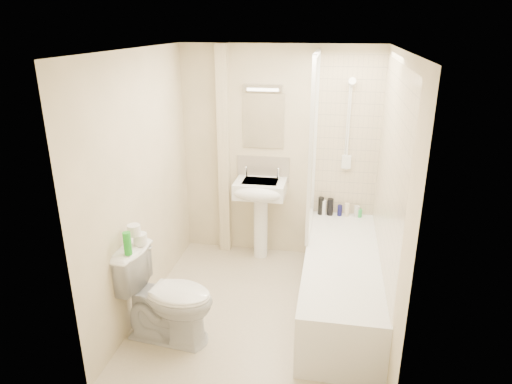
# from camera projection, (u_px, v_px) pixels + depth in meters

# --- Properties ---
(floor) EXTENTS (2.50, 2.50, 0.00)m
(floor) POSITION_uv_depth(u_px,v_px,m) (260.00, 310.00, 4.40)
(floor) COLOR beige
(floor) RESTS_ON ground
(wall_back) EXTENTS (2.20, 0.02, 2.40)m
(wall_back) POSITION_uv_depth(u_px,v_px,m) (279.00, 155.00, 5.13)
(wall_back) COLOR beige
(wall_back) RESTS_ON ground
(wall_left) EXTENTS (0.02, 2.50, 2.40)m
(wall_left) POSITION_uv_depth(u_px,v_px,m) (142.00, 186.00, 4.16)
(wall_left) COLOR beige
(wall_left) RESTS_ON ground
(wall_right) EXTENTS (0.02, 2.50, 2.40)m
(wall_right) POSITION_uv_depth(u_px,v_px,m) (391.00, 201.00, 3.80)
(wall_right) COLOR beige
(wall_right) RESTS_ON ground
(ceiling) EXTENTS (2.20, 2.50, 0.02)m
(ceiling) POSITION_uv_depth(u_px,v_px,m) (261.00, 50.00, 3.56)
(ceiling) COLOR white
(ceiling) RESTS_ON wall_back
(tile_back) EXTENTS (0.70, 0.01, 1.75)m
(tile_back) POSITION_uv_depth(u_px,v_px,m) (348.00, 138.00, 4.92)
(tile_back) COLOR beige
(tile_back) RESTS_ON wall_back
(tile_right) EXTENTS (0.01, 2.10, 1.75)m
(tile_right) POSITION_uv_depth(u_px,v_px,m) (390.00, 168.00, 3.91)
(tile_right) COLOR beige
(tile_right) RESTS_ON wall_right
(pipe_boxing) EXTENTS (0.12, 0.12, 2.40)m
(pipe_boxing) POSITION_uv_depth(u_px,v_px,m) (224.00, 154.00, 5.18)
(pipe_boxing) COLOR beige
(pipe_boxing) RESTS_ON ground
(splashback) EXTENTS (0.60, 0.02, 0.30)m
(splashback) POSITION_uv_depth(u_px,v_px,m) (263.00, 169.00, 5.21)
(splashback) COLOR beige
(splashback) RESTS_ON wall_back
(mirror) EXTENTS (0.46, 0.01, 0.60)m
(mirror) POSITION_uv_depth(u_px,v_px,m) (263.00, 121.00, 5.02)
(mirror) COLOR white
(mirror) RESTS_ON wall_back
(strip_light) EXTENTS (0.42, 0.07, 0.07)m
(strip_light) POSITION_uv_depth(u_px,v_px,m) (263.00, 87.00, 4.87)
(strip_light) COLOR silver
(strip_light) RESTS_ON wall_back
(bathtub) EXTENTS (0.70, 2.10, 0.55)m
(bathtub) POSITION_uv_depth(u_px,v_px,m) (341.00, 280.00, 4.36)
(bathtub) COLOR white
(bathtub) RESTS_ON ground
(shower_screen) EXTENTS (0.04, 0.92, 1.80)m
(shower_screen) POSITION_uv_depth(u_px,v_px,m) (313.00, 145.00, 4.56)
(shower_screen) COLOR white
(shower_screen) RESTS_ON bathtub
(shower_fixture) EXTENTS (0.10, 0.16, 0.99)m
(shower_fixture) POSITION_uv_depth(u_px,v_px,m) (349.00, 128.00, 4.84)
(shower_fixture) COLOR white
(shower_fixture) RESTS_ON wall_back
(pedestal_sink) EXTENTS (0.56, 0.50, 1.08)m
(pedestal_sink) POSITION_uv_depth(u_px,v_px,m) (260.00, 198.00, 5.10)
(pedestal_sink) COLOR white
(pedestal_sink) RESTS_ON ground
(bottle_black_a) EXTENTS (0.06, 0.06, 0.21)m
(bottle_black_a) POSITION_uv_depth(u_px,v_px,m) (321.00, 206.00, 5.16)
(bottle_black_a) COLOR black
(bottle_black_a) RESTS_ON bathtub
(bottle_white_a) EXTENTS (0.06, 0.06, 0.17)m
(bottle_white_a) POSITION_uv_depth(u_px,v_px,m) (324.00, 207.00, 5.16)
(bottle_white_a) COLOR white
(bottle_white_a) RESTS_ON bathtub
(bottle_black_b) EXTENTS (0.07, 0.07, 0.19)m
(bottle_black_b) POSITION_uv_depth(u_px,v_px,m) (330.00, 207.00, 5.14)
(bottle_black_b) COLOR black
(bottle_black_b) RESTS_ON bathtub
(bottle_blue) EXTENTS (0.05, 0.05, 0.12)m
(bottle_blue) POSITION_uv_depth(u_px,v_px,m) (340.00, 210.00, 5.14)
(bottle_blue) COLOR #121251
(bottle_blue) RESTS_ON bathtub
(bottle_cream) EXTENTS (0.05, 0.05, 0.15)m
(bottle_cream) POSITION_uv_depth(u_px,v_px,m) (347.00, 210.00, 5.12)
(bottle_cream) COLOR beige
(bottle_cream) RESTS_ON bathtub
(bottle_white_b) EXTENTS (0.06, 0.06, 0.13)m
(bottle_white_b) POSITION_uv_depth(u_px,v_px,m) (357.00, 211.00, 5.11)
(bottle_white_b) COLOR silver
(bottle_white_b) RESTS_ON bathtub
(bottle_green) EXTENTS (0.06, 0.06, 0.09)m
(bottle_green) POSITION_uv_depth(u_px,v_px,m) (359.00, 213.00, 5.11)
(bottle_green) COLOR green
(bottle_green) RESTS_ON bathtub
(toilet) EXTENTS (0.66, 0.93, 0.84)m
(toilet) POSITION_uv_depth(u_px,v_px,m) (167.00, 296.00, 3.87)
(toilet) COLOR white
(toilet) RESTS_ON ground
(toilet_roll_lower) EXTENTS (0.12, 0.12, 0.09)m
(toilet_roll_lower) POSITION_uv_depth(u_px,v_px,m) (140.00, 239.00, 3.84)
(toilet_roll_lower) COLOR white
(toilet_roll_lower) RESTS_ON toilet
(toilet_roll_upper) EXTENTS (0.11, 0.11, 0.09)m
(toilet_roll_upper) POSITION_uv_depth(u_px,v_px,m) (134.00, 230.00, 3.78)
(toilet_roll_upper) COLOR white
(toilet_roll_upper) RESTS_ON toilet_roll_lower
(green_bottle) EXTENTS (0.06, 0.06, 0.19)m
(green_bottle) POSITION_uv_depth(u_px,v_px,m) (127.00, 243.00, 3.66)
(green_bottle) COLOR green
(green_bottle) RESTS_ON toilet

